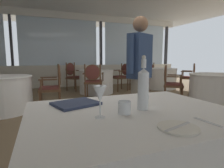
{
  "coord_description": "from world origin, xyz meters",
  "views": [
    {
      "loc": [
        -0.77,
        -2.91,
        1.08
      ],
      "look_at": [
        -0.24,
        -1.58,
        0.89
      ],
      "focal_mm": 29.43,
      "sensor_mm": 36.0,
      "label": 1
    }
  ],
  "objects_px": {
    "dining_chair_2_0": "(136,74)",
    "dining_chair_3_2": "(73,74)",
    "water_bottle": "(143,88)",
    "dining_chair_3_0": "(93,79)",
    "dining_chair_0_1": "(170,81)",
    "dining_chair_1_2": "(54,83)",
    "dining_chair_2_2": "(150,71)",
    "diner_person_0": "(140,69)",
    "dining_chair_3_1": "(122,74)",
    "water_tumbler": "(124,108)",
    "dining_chair_2_1": "(190,75)",
    "side_plate": "(178,128)",
    "wine_glass": "(100,95)",
    "menu_book": "(76,103)"
  },
  "relations": [
    {
      "from": "side_plate",
      "to": "dining_chair_3_2",
      "type": "height_order",
      "value": "dining_chair_3_2"
    },
    {
      "from": "dining_chair_2_2",
      "to": "dining_chair_3_0",
      "type": "height_order",
      "value": "dining_chair_3_0"
    },
    {
      "from": "dining_chair_0_1",
      "to": "dining_chair_3_2",
      "type": "relative_size",
      "value": 0.97
    },
    {
      "from": "menu_book",
      "to": "diner_person_0",
      "type": "bearing_deg",
      "value": 22.3
    },
    {
      "from": "side_plate",
      "to": "wine_glass",
      "type": "height_order",
      "value": "wine_glass"
    },
    {
      "from": "dining_chair_2_1",
      "to": "dining_chair_1_2",
      "type": "bearing_deg",
      "value": 56.44
    },
    {
      "from": "dining_chair_2_1",
      "to": "diner_person_0",
      "type": "distance_m",
      "value": 4.51
    },
    {
      "from": "dining_chair_2_0",
      "to": "dining_chair_2_1",
      "type": "bearing_deg",
      "value": -29.93
    },
    {
      "from": "dining_chair_0_1",
      "to": "dining_chair_3_2",
      "type": "xyz_separation_m",
      "value": [
        -1.96,
        2.71,
        0.02
      ]
    },
    {
      "from": "dining_chair_3_1",
      "to": "diner_person_0",
      "type": "height_order",
      "value": "diner_person_0"
    },
    {
      "from": "dining_chair_0_1",
      "to": "dining_chair_3_0",
      "type": "bearing_deg",
      "value": -171.45
    },
    {
      "from": "water_bottle",
      "to": "water_tumbler",
      "type": "distance_m",
      "value": 0.2
    },
    {
      "from": "water_tumbler",
      "to": "dining_chair_3_2",
      "type": "bearing_deg",
      "value": 83.81
    },
    {
      "from": "diner_person_0",
      "to": "dining_chair_2_2",
      "type": "bearing_deg",
      "value": 117.92
    },
    {
      "from": "dining_chair_2_1",
      "to": "dining_chair_0_1",
      "type": "bearing_deg",
      "value": 80.73
    },
    {
      "from": "dining_chair_2_1",
      "to": "wine_glass",
      "type": "bearing_deg",
      "value": 87.63
    },
    {
      "from": "side_plate",
      "to": "wine_glass",
      "type": "xyz_separation_m",
      "value": [
        -0.31,
        0.31,
        0.13
      ]
    },
    {
      "from": "dining_chair_1_2",
      "to": "side_plate",
      "type": "bearing_deg",
      "value": 99.93
    },
    {
      "from": "dining_chair_3_2",
      "to": "water_bottle",
      "type": "bearing_deg",
      "value": -42.86
    },
    {
      "from": "dining_chair_2_0",
      "to": "diner_person_0",
      "type": "relative_size",
      "value": 0.6
    },
    {
      "from": "diner_person_0",
      "to": "dining_chair_3_0",
      "type": "bearing_deg",
      "value": 152.68
    },
    {
      "from": "dining_chair_0_1",
      "to": "dining_chair_1_2",
      "type": "bearing_deg",
      "value": -150.41
    },
    {
      "from": "dining_chair_3_1",
      "to": "wine_glass",
      "type": "bearing_deg",
      "value": 55.7
    },
    {
      "from": "dining_chair_3_0",
      "to": "dining_chair_3_2",
      "type": "bearing_deg",
      "value": 30.08
    },
    {
      "from": "dining_chair_0_1",
      "to": "dining_chair_3_0",
      "type": "distance_m",
      "value": 1.99
    },
    {
      "from": "water_bottle",
      "to": "dining_chair_2_0",
      "type": "xyz_separation_m",
      "value": [
        2.43,
        4.46,
        -0.31
      ]
    },
    {
      "from": "dining_chair_3_2",
      "to": "side_plate",
      "type": "bearing_deg",
      "value": -42.77
    },
    {
      "from": "dining_chair_2_0",
      "to": "dining_chair_3_2",
      "type": "xyz_separation_m",
      "value": [
        -2.0,
        0.88,
        -0.02
      ]
    },
    {
      "from": "dining_chair_1_2",
      "to": "dining_chair_3_1",
      "type": "relative_size",
      "value": 1.04
    },
    {
      "from": "dining_chair_1_2",
      "to": "dining_chair_2_1",
      "type": "distance_m",
      "value": 4.7
    },
    {
      "from": "side_plate",
      "to": "diner_person_0",
      "type": "height_order",
      "value": "diner_person_0"
    },
    {
      "from": "dining_chair_2_0",
      "to": "dining_chair_3_2",
      "type": "bearing_deg",
      "value": 143.02
    },
    {
      "from": "dining_chair_0_1",
      "to": "dining_chair_2_0",
      "type": "relative_size",
      "value": 0.94
    },
    {
      "from": "water_tumbler",
      "to": "wine_glass",
      "type": "bearing_deg",
      "value": -174.67
    },
    {
      "from": "water_bottle",
      "to": "diner_person_0",
      "type": "distance_m",
      "value": 1.39
    },
    {
      "from": "water_bottle",
      "to": "wine_glass",
      "type": "xyz_separation_m",
      "value": [
        -0.33,
        -0.06,
        -0.01
      ]
    },
    {
      "from": "dining_chair_3_1",
      "to": "diner_person_0",
      "type": "relative_size",
      "value": 0.56
    },
    {
      "from": "dining_chair_0_1",
      "to": "dining_chair_3_2",
      "type": "height_order",
      "value": "dining_chair_3_2"
    },
    {
      "from": "dining_chair_2_0",
      "to": "dining_chair_3_1",
      "type": "height_order",
      "value": "dining_chair_2_0"
    },
    {
      "from": "dining_chair_2_2",
      "to": "diner_person_0",
      "type": "bearing_deg",
      "value": -17.94
    },
    {
      "from": "wine_glass",
      "to": "water_tumbler",
      "type": "distance_m",
      "value": 0.19
    },
    {
      "from": "dining_chair_3_2",
      "to": "wine_glass",
      "type": "bearing_deg",
      "value": -46.25
    },
    {
      "from": "side_plate",
      "to": "dining_chair_0_1",
      "type": "height_order",
      "value": "dining_chair_0_1"
    },
    {
      "from": "side_plate",
      "to": "water_bottle",
      "type": "height_order",
      "value": "water_bottle"
    },
    {
      "from": "dining_chair_2_2",
      "to": "water_bottle",
      "type": "bearing_deg",
      "value": -16.77
    },
    {
      "from": "dining_chair_3_0",
      "to": "diner_person_0",
      "type": "height_order",
      "value": "diner_person_0"
    },
    {
      "from": "dining_chair_2_0",
      "to": "diner_person_0",
      "type": "distance_m",
      "value": 3.7
    },
    {
      "from": "menu_book",
      "to": "dining_chair_2_1",
      "type": "height_order",
      "value": "dining_chair_2_1"
    },
    {
      "from": "water_bottle",
      "to": "dining_chair_3_0",
      "type": "distance_m",
      "value": 3.74
    },
    {
      "from": "dining_chair_2_0",
      "to": "dining_chair_3_0",
      "type": "height_order",
      "value": "dining_chair_2_0"
    }
  ]
}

